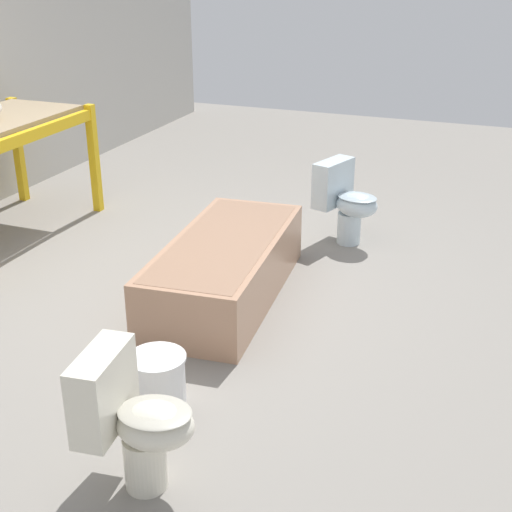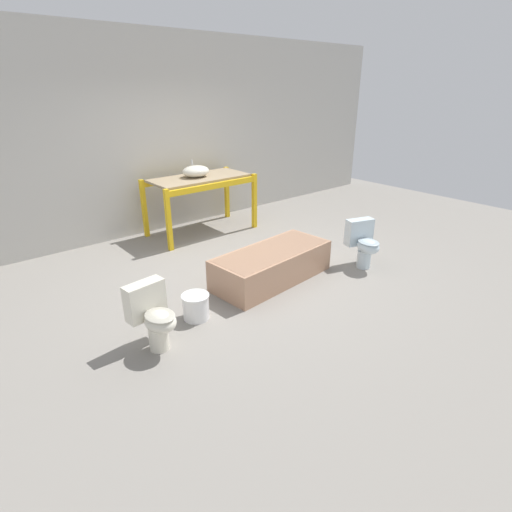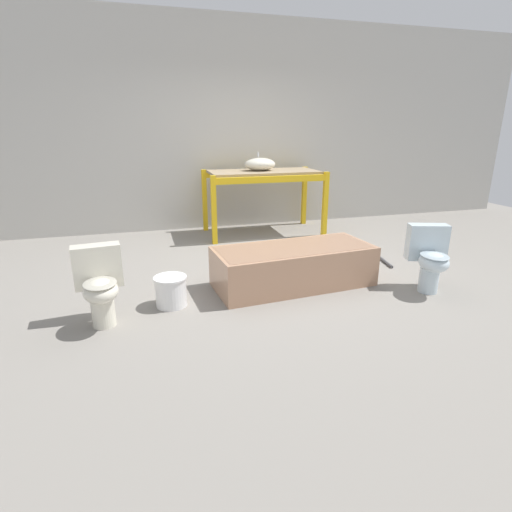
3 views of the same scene
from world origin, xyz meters
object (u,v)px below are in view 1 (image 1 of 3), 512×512
at_px(bathtub_main, 225,264).
at_px(toilet_near, 345,199).
at_px(bucket_white, 158,379).
at_px(toilet_far, 131,417).

bearing_deg(bathtub_main, toilet_near, -26.69).
bearing_deg(toilet_near, bucket_white, -169.25).
relative_size(toilet_near, bucket_white, 2.16).
bearing_deg(toilet_far, toilet_near, -9.24).
xyz_separation_m(bathtub_main, toilet_far, (-1.86, -0.37, 0.12)).
relative_size(toilet_near, toilet_far, 1.00).
relative_size(bathtub_main, toilet_near, 2.58).
bearing_deg(bucket_white, toilet_far, -161.30).
distance_m(toilet_far, bucket_white, 0.65).
distance_m(bathtub_main, toilet_far, 1.90).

